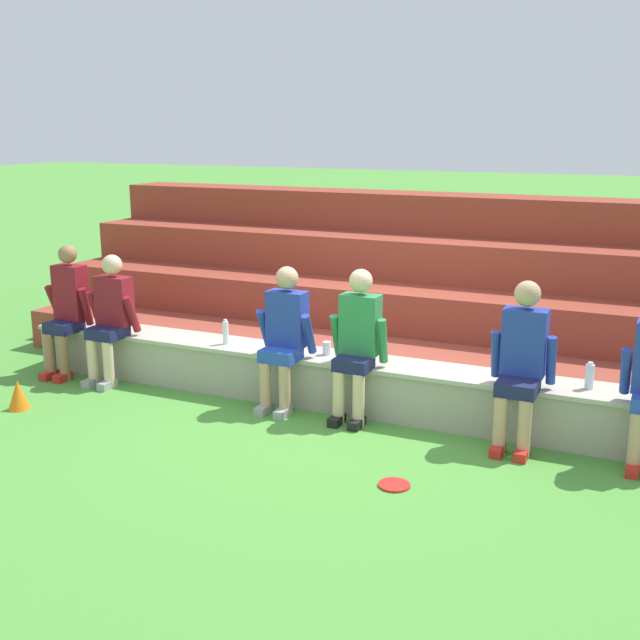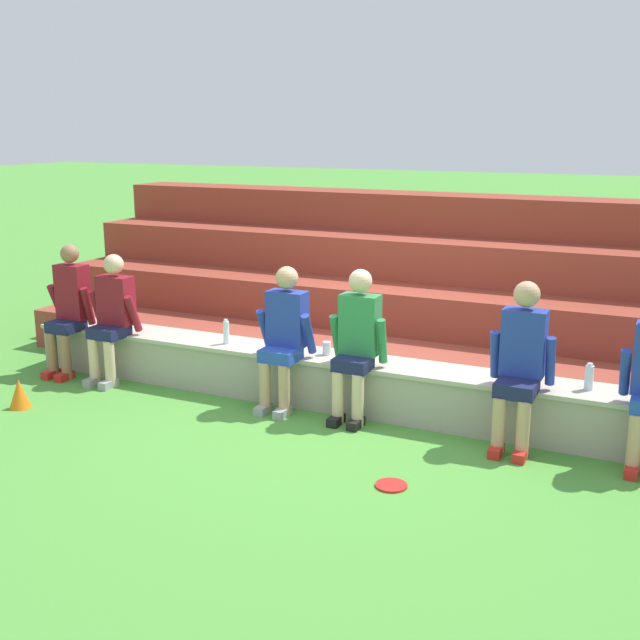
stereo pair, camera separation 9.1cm
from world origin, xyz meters
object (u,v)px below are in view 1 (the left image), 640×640
person_center (284,334)px  water_bottle_center_gap (226,332)px  plastic_cup_middle (327,348)px  frisbee (394,485)px  person_right_of_center (357,340)px  person_far_left (67,308)px  person_left_of_center (110,315)px  person_far_right (521,360)px  sports_cone (18,395)px  water_bottle_near_left (590,376)px

person_center → water_bottle_center_gap: (-0.77, 0.20, -0.12)m
plastic_cup_middle → frisbee: (1.22, -1.47, -0.55)m
plastic_cup_middle → frisbee: plastic_cup_middle is taller
person_center → person_right_of_center: size_ratio=0.98×
person_far_left → person_left_of_center: 0.59m
person_far_left → water_bottle_center_gap: (1.86, 0.22, -0.13)m
person_right_of_center → water_bottle_center_gap: bearing=173.6°
person_right_of_center → person_far_right: bearing=-0.8°
person_far_right → water_bottle_center_gap: person_far_right is taller
plastic_cup_middle → sports_cone: size_ratio=0.45×
water_bottle_center_gap → plastic_cup_middle: (1.09, 0.08, -0.06)m
frisbee → person_right_of_center: bearing=123.4°
water_bottle_near_left → person_far_left: bearing=-177.0°
person_left_of_center → frisbee: (3.58, -1.17, -0.71)m
water_bottle_center_gap → sports_cone: bearing=-139.7°
person_left_of_center → person_far_right: person_far_right is taller
frisbee → person_center: bearing=142.3°
water_bottle_center_gap → person_center: bearing=-14.6°
person_right_of_center → plastic_cup_middle: bearing=149.2°
person_far_right → sports_cone: person_far_right is taller
person_far_right → water_bottle_near_left: bearing=25.8°
person_far_left → sports_cone: size_ratio=4.92×
person_right_of_center → sports_cone: size_ratio=4.86×
water_bottle_near_left → water_bottle_center_gap: bearing=-179.0°
person_center → frisbee: person_center is taller
person_left_of_center → person_right_of_center: (2.77, 0.05, 0.03)m
person_far_right → plastic_cup_middle: person_far_right is taller
person_right_of_center → person_far_left: bearing=-179.2°
water_bottle_center_gap → plastic_cup_middle: water_bottle_center_gap is taller
person_right_of_center → sports_cone: (-3.05, -1.14, -0.61)m
plastic_cup_middle → water_bottle_center_gap: bearing=-175.9°
person_center → person_far_right: (2.23, 0.01, 0.02)m
person_center → water_bottle_center_gap: size_ratio=5.36×
person_center → frisbee: 2.08m
water_bottle_center_gap → frisbee: water_bottle_center_gap is taller
person_far_left → water_bottle_near_left: (5.38, 0.28, -0.14)m
sports_cone → person_far_left: bearing=106.4°
frisbee → plastic_cup_middle: bearing=129.7°
person_left_of_center → water_bottle_center_gap: size_ratio=5.28×
person_left_of_center → person_right_of_center: bearing=1.1°
person_far_left → plastic_cup_middle: person_far_left is taller
water_bottle_center_gap → plastic_cup_middle: bearing=4.1°
person_far_left → person_center: bearing=0.4°
plastic_cup_middle → frisbee: size_ratio=0.53×
water_bottle_near_left → sports_cone: water_bottle_near_left is taller
person_left_of_center → frisbee: 3.83m
person_far_left → person_left_of_center: person_far_left is taller
person_right_of_center → plastic_cup_middle: person_right_of_center is taller
person_left_of_center → frisbee: person_left_of_center is taller
person_left_of_center → water_bottle_near_left: 4.80m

